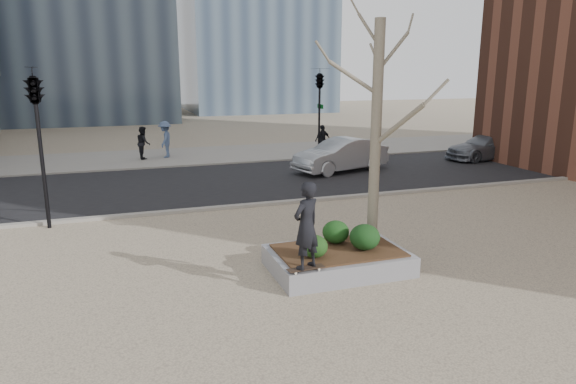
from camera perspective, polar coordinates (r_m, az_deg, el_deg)
name	(u,v)px	position (r m, az deg, el deg)	size (l,w,h in m)	color
ground	(296,275)	(11.42, 0.88, -9.26)	(120.00, 120.00, 0.00)	tan
street	(211,183)	(20.71, -8.50, 1.00)	(60.00, 8.00, 0.02)	black
far_sidewalk	(187,156)	(27.51, -11.19, 3.95)	(60.00, 6.00, 0.02)	gray
planter	(338,261)	(11.69, 5.55, -7.59)	(3.00, 2.00, 0.45)	gray
planter_mulch	(338,250)	(11.61, 5.57, -6.46)	(2.70, 1.70, 0.04)	#382314
sycamore_tree	(377,98)	(11.66, 9.88, 10.21)	(2.80, 2.80, 6.60)	gray
shrub_left	(314,246)	(11.02, 2.96, -6.05)	(0.57, 0.57, 0.49)	#193410
shrub_middle	(336,232)	(11.94, 5.33, -4.44)	(0.62, 0.62, 0.53)	black
shrub_right	(365,237)	(11.58, 8.52, -4.97)	(0.68, 0.68, 0.58)	black
skateboard	(306,269)	(10.45, 2.00, -8.59)	(0.78, 0.20, 0.07)	black
skateboarder	(306,226)	(10.14, 2.05, -3.75)	(0.65, 0.42, 1.77)	black
car_silver	(341,155)	(22.83, 5.88, 4.10)	(1.54, 4.40, 1.45)	#ABAFB3
car_third	(486,147)	(27.71, 21.14, 4.69)	(1.74, 4.27, 1.24)	slate
pedestrian_a	(143,143)	(26.91, -15.76, 5.29)	(0.80, 0.62, 1.64)	black
pedestrian_b	(165,139)	(27.11, -13.47, 5.71)	(1.20, 0.69, 1.86)	#485C82
pedestrian_c	(323,140)	(27.25, 3.87, 5.80)	(0.93, 0.39, 1.59)	black
traffic_light_near	(41,150)	(15.78, -25.76, 4.24)	(0.60, 2.48, 4.50)	black
traffic_light_far	(319,113)	(26.59, 3.50, 8.72)	(0.60, 2.48, 4.50)	black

